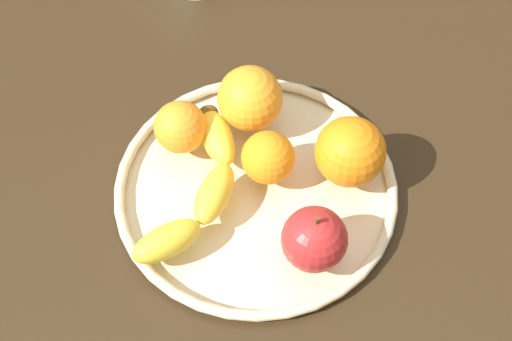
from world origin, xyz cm
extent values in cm
cube|color=#2F2111|center=(0.00, 0.00, -2.00)|extent=(143.23, 143.23, 4.00)
cylinder|color=beige|center=(0.00, 0.00, 0.30)|extent=(30.99, 30.99, 0.60)
torus|color=beige|center=(0.00, 0.00, 1.20)|extent=(32.28, 32.28, 1.20)
ellipsoid|color=yellow|center=(-9.74, 7.74, 3.58)|extent=(7.95, 8.30, 3.57)
ellipsoid|color=yellow|center=(-3.07, 4.07, 3.58)|extent=(8.42, 4.82, 3.57)
ellipsoid|color=yellow|center=(4.42, 5.39, 3.58)|extent=(8.67, 7.01, 3.57)
ellipsoid|color=brown|center=(7.54, 7.14, 3.58)|extent=(2.97, 3.16, 2.50)
sphere|color=#B12524|center=(-7.56, -7.55, 5.30)|extent=(7.00, 7.00, 7.00)
cylinder|color=#593819|center=(-7.56, -7.55, 9.00)|extent=(0.44, 0.44, 1.20)
sphere|color=orange|center=(3.73, -9.87, 5.77)|extent=(7.95, 7.95, 7.95)
sphere|color=orange|center=(1.94, -1.00, 4.83)|extent=(6.06, 6.06, 6.06)
sphere|color=orange|center=(9.18, 2.44, 5.64)|extent=(7.67, 7.67, 7.67)
sphere|color=orange|center=(4.21, 9.58, 4.85)|extent=(6.10, 6.10, 6.10)
camera|label=1|loc=(-45.90, -8.68, 75.35)|focal=54.14mm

